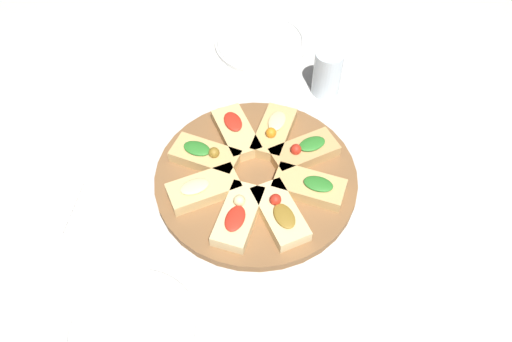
{
  "coord_description": "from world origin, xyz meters",
  "views": [
    {
      "loc": [
        0.53,
        0.19,
        0.77
      ],
      "look_at": [
        0.0,
        0.0,
        0.03
      ],
      "focal_mm": 35.0,
      "sensor_mm": 36.0,
      "label": 1
    }
  ],
  "objects_px": {
    "serving_board": "(256,178)",
    "napkin_stack": "(49,204)",
    "water_glass": "(327,73)",
    "plate_left": "(261,42)",
    "plate_right": "(132,332)"
  },
  "relations": [
    {
      "from": "serving_board",
      "to": "plate_left",
      "type": "height_order",
      "value": "serving_board"
    },
    {
      "from": "plate_right",
      "to": "napkin_stack",
      "type": "distance_m",
      "value": 0.3
    },
    {
      "from": "water_glass",
      "to": "napkin_stack",
      "type": "bearing_deg",
      "value": -40.1
    },
    {
      "from": "plate_left",
      "to": "plate_right",
      "type": "relative_size",
      "value": 1.01
    },
    {
      "from": "serving_board",
      "to": "water_glass",
      "type": "bearing_deg",
      "value": 168.57
    },
    {
      "from": "water_glass",
      "to": "napkin_stack",
      "type": "relative_size",
      "value": 0.96
    },
    {
      "from": "plate_left",
      "to": "napkin_stack",
      "type": "relative_size",
      "value": 2.03
    },
    {
      "from": "plate_left",
      "to": "water_glass",
      "type": "xyz_separation_m",
      "value": [
        0.1,
        0.19,
        0.04
      ]
    },
    {
      "from": "napkin_stack",
      "to": "plate_left",
      "type": "bearing_deg",
      "value": 159.93
    },
    {
      "from": "serving_board",
      "to": "plate_right",
      "type": "bearing_deg",
      "value": -12.62
    },
    {
      "from": "serving_board",
      "to": "napkin_stack",
      "type": "relative_size",
      "value": 3.52
    },
    {
      "from": "plate_right",
      "to": "plate_left",
      "type": "bearing_deg",
      "value": -175.86
    },
    {
      "from": "serving_board",
      "to": "plate_left",
      "type": "bearing_deg",
      "value": -161.37
    },
    {
      "from": "serving_board",
      "to": "napkin_stack",
      "type": "height_order",
      "value": "serving_board"
    },
    {
      "from": "serving_board",
      "to": "plate_left",
      "type": "xyz_separation_m",
      "value": [
        -0.38,
        -0.13,
        -0.0
      ]
    }
  ]
}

